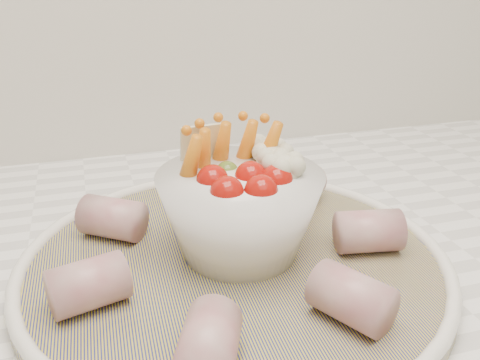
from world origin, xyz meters
name	(u,v)px	position (x,y,z in m)	size (l,w,h in m)	color
serving_platter	(234,262)	(-0.11, 1.42, 0.93)	(0.38, 0.38, 0.02)	navy
veggie_bowl	(241,207)	(-0.10, 1.43, 0.98)	(0.14, 0.14, 0.11)	white
cured_meat_rolls	(232,239)	(-0.11, 1.42, 0.95)	(0.30, 0.32, 0.04)	#A14954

